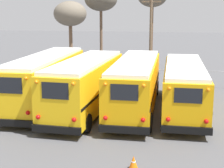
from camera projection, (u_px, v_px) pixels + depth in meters
ground_plane at (111, 111)px, 21.47m from camera, size 160.00×160.00×0.00m
school_bus_0 at (46, 79)px, 22.55m from camera, size 2.66×10.81×3.29m
school_bus_1 at (86, 84)px, 21.07m from camera, size 3.04×10.14×3.26m
school_bus_2 at (136, 83)px, 21.44m from camera, size 2.57×10.83×3.18m
school_bus_3 at (184, 86)px, 21.03m from camera, size 2.53×10.13×2.99m
utility_pole at (151, 32)px, 32.28m from camera, size 1.80×0.25×7.91m
bare_tree_1 at (70, 14)px, 40.16m from camera, size 3.86×3.86×7.23m
fence_line at (127, 74)px, 28.67m from camera, size 16.96×0.06×1.42m
traffic_cone at (133, 162)px, 13.63m from camera, size 0.36×0.36×0.54m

